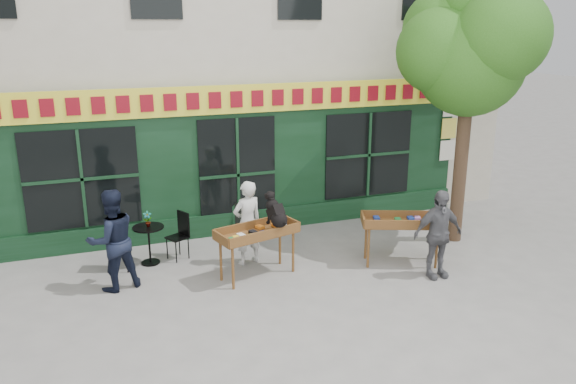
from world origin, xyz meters
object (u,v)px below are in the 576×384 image
at_px(dog, 276,209).
at_px(man_right, 438,234).
at_px(bistro_table, 149,237).
at_px(man_left, 112,240).
at_px(woman, 247,223).
at_px(book_cart_right, 402,224).
at_px(book_cart_center, 257,234).

distance_m(dog, man_right, 2.98).
bearing_deg(bistro_table, man_left, -127.87).
xyz_separation_m(dog, man_right, (2.74, -1.09, -0.46)).
height_order(dog, woman, woman).
relative_size(book_cart_right, man_left, 0.89).
height_order(book_cart_right, bistro_table, book_cart_right).
height_order(woman, man_right, man_right).
height_order(book_cart_right, man_right, man_right).
xyz_separation_m(dog, woman, (-0.35, 0.70, -0.46)).
bearing_deg(book_cart_right, man_left, -166.80).
bearing_deg(man_right, bistro_table, 155.18).
bearing_deg(book_cart_right, book_cart_center, -166.62).
bearing_deg(man_right, dog, 159.65).
bearing_deg(woman, man_right, 134.66).
distance_m(woman, bistro_table, 1.94).
distance_m(book_cart_center, bistro_table, 2.23).
bearing_deg(book_cart_center, woman, 74.79).
height_order(book_cart_center, woman, woman).
height_order(man_right, man_left, man_left).
bearing_deg(book_cart_center, book_cart_right, -23.23).
distance_m(book_cart_center, woman, 0.65).
xyz_separation_m(man_right, man_left, (-5.60, 1.51, 0.08)).
distance_m(book_cart_right, man_left, 5.36).
bearing_deg(woman, book_cart_right, 144.28).
xyz_separation_m(woman, man_left, (-2.51, -0.28, 0.08)).
relative_size(dog, book_cart_right, 0.37).
bearing_deg(dog, man_right, -36.97).
height_order(book_cart_center, book_cart_right, same).
bearing_deg(man_right, man_left, 166.28).
relative_size(woman, man_right, 1.00).
bearing_deg(bistro_table, dog, -31.42).
relative_size(book_cart_center, book_cart_right, 0.99).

